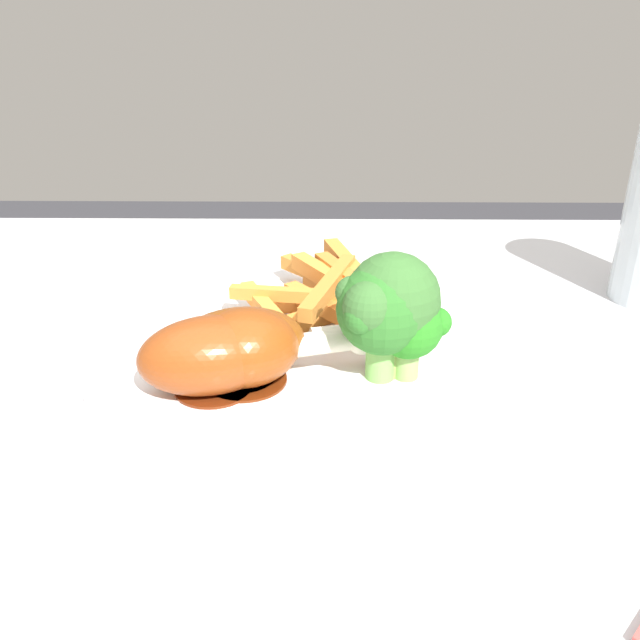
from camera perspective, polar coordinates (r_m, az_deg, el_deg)
name	(u,v)px	position (r m, az deg, el deg)	size (l,w,h in m)	color
dining_table	(233,520)	(0.50, -7.40, -16.47)	(1.04, 0.69, 0.71)	#B7B7BC
dinner_plate	(320,356)	(0.44, 0.00, -3.07)	(0.30, 0.30, 0.01)	white
broccoli_floret_front	(385,311)	(0.38, 5.53, 0.80)	(0.06, 0.05, 0.07)	#77B955
broccoli_floret_middle	(388,300)	(0.39, 5.79, 1.66)	(0.06, 0.06, 0.08)	#849F4C
broccoli_floret_back	(410,324)	(0.39, 7.61, -0.37)	(0.05, 0.04, 0.06)	#89B15C
carrot_fries_pile	(328,290)	(0.48, 0.65, 2.58)	(0.13, 0.15, 0.04)	orange
chicken_drumstick_near	(224,354)	(0.39, -8.20, -2.90)	(0.14, 0.07, 0.04)	#61230C
chicken_drumstick_far	(251,347)	(0.39, -5.89, -2.32)	(0.12, 0.07, 0.05)	#5E230B
chicken_drumstick_extra	(248,345)	(0.40, -6.13, -2.11)	(0.13, 0.07, 0.04)	#58240A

